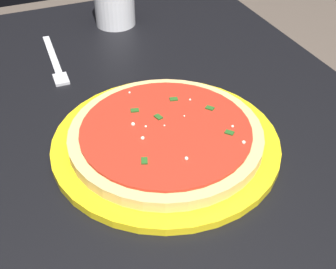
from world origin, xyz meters
The scene contains 4 objects.
restaurant_table centered at (0.00, 0.00, 0.60)m, with size 1.15×0.71×0.74m.
serving_plate centered at (-0.02, 0.00, 0.75)m, with size 0.32×0.32×0.01m, color yellow.
pizza centered at (-0.02, 0.00, 0.76)m, with size 0.27×0.27×0.02m.
fork centered at (-0.32, -0.10, 0.74)m, with size 0.19×0.03×0.00m.
Camera 1 is at (0.43, -0.18, 1.15)m, focal length 48.16 mm.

